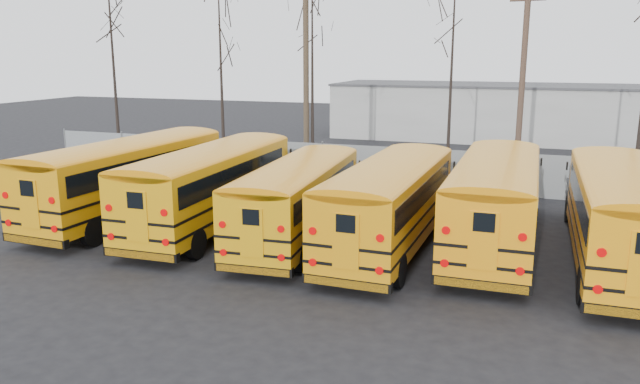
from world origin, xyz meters
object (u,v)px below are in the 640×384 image
at_px(bus_a, 131,171).
at_px(bus_b, 214,180).
at_px(utility_pole_left, 306,75).
at_px(bus_d, 392,197).
at_px(bus_c, 299,193).
at_px(bus_f, 621,208).
at_px(bus_e, 496,194).
at_px(utility_pole_right, 522,84).

distance_m(bus_a, bus_b, 3.76).
xyz_separation_m(bus_b, utility_pole_left, (-1.13, 12.71, 3.40)).
bearing_deg(bus_d, bus_c, -176.73).
bearing_deg(bus_f, bus_d, -175.97).
bearing_deg(bus_e, bus_f, -10.61).
xyz_separation_m(bus_c, utility_pole_right, (6.72, 13.26, 3.25)).
bearing_deg(bus_d, bus_f, 5.92).
bearing_deg(bus_a, utility_pole_left, 80.67).
height_order(bus_b, bus_e, bus_e).
xyz_separation_m(bus_f, utility_pole_right, (-3.50, 12.60, 3.07)).
bearing_deg(bus_f, bus_c, -176.81).
relative_size(bus_a, utility_pole_left, 1.13).
bearing_deg(utility_pole_right, bus_b, -117.50).
relative_size(bus_e, utility_pole_left, 1.11).
bearing_deg(bus_b, bus_d, -4.00).
height_order(bus_f, utility_pole_left, utility_pole_left).
bearing_deg(bus_f, bus_a, 179.76).
height_order(bus_b, bus_f, bus_f).
relative_size(bus_a, bus_f, 1.02).
xyz_separation_m(bus_a, bus_e, (13.85, 0.74, -0.03)).
bearing_deg(bus_b, utility_pole_right, 49.84).
height_order(bus_b, utility_pole_right, utility_pole_right).
distance_m(bus_b, utility_pole_right, 16.76).
bearing_deg(bus_d, utility_pole_right, 76.63).
distance_m(utility_pole_left, utility_pole_right, 11.43).
bearing_deg(utility_pole_left, bus_a, -90.45).
distance_m(bus_d, utility_pole_left, 15.65).
xyz_separation_m(bus_b, bus_f, (13.80, 0.25, 0.02)).
xyz_separation_m(bus_e, utility_pole_left, (-11.22, 11.80, 3.38)).
relative_size(bus_c, bus_d, 0.95).
bearing_deg(bus_a, bus_d, -0.06).
bearing_deg(utility_pole_left, bus_c, -58.88).
distance_m(bus_a, utility_pole_left, 13.25).
relative_size(bus_b, bus_f, 0.99).
height_order(bus_c, bus_d, bus_d).
height_order(bus_d, bus_e, bus_e).
distance_m(bus_a, utility_pole_right, 19.17).
bearing_deg(bus_c, utility_pole_right, 59.08).
xyz_separation_m(bus_e, utility_pole_right, (0.21, 11.93, 3.08)).
bearing_deg(bus_d, bus_a, 178.82).
height_order(bus_a, bus_d, bus_a).
bearing_deg(utility_pole_left, bus_e, -35.06).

